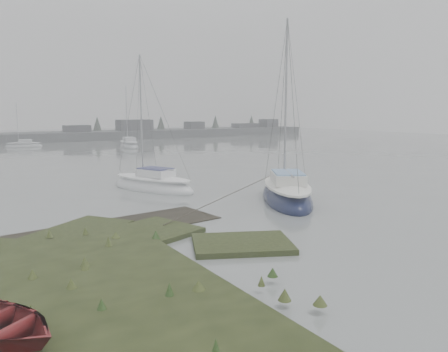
# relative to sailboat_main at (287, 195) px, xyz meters

# --- Properties ---
(ground) EXTENTS (160.00, 160.00, 0.00)m
(ground) POSITION_rel_sailboat_main_xyz_m (-7.20, 25.11, -0.33)
(ground) COLOR slate
(ground) RESTS_ON ground
(far_shoreline) EXTENTS (60.00, 8.00, 4.15)m
(far_shoreline) POSITION_rel_sailboat_main_xyz_m (19.65, 57.01, 0.52)
(far_shoreline) COLOR #4C4F51
(far_shoreline) RESTS_ON ground
(sailboat_main) EXTENTS (6.01, 7.66, 10.56)m
(sailboat_main) POSITION_rel_sailboat_main_xyz_m (0.00, 0.00, 0.00)
(sailboat_main) COLOR #0F1533
(sailboat_main) RESTS_ON ground
(sailboat_white) EXTENTS (4.43, 6.59, 8.88)m
(sailboat_white) POSITION_rel_sailboat_main_xyz_m (-4.84, 7.03, -0.05)
(sailboat_white) COLOR silver
(sailboat_white) RESTS_ON ground
(sailboat_far_b) EXTENTS (2.88, 6.48, 8.84)m
(sailboat_far_b) POSITION_rel_sailboat_main_xyz_m (5.18, 38.35, -0.05)
(sailboat_far_b) COLOR #B0B5B9
(sailboat_far_b) RESTS_ON ground
(sailboat_far_c) EXTENTS (4.86, 2.66, 6.52)m
(sailboat_far_c) POSITION_rel_sailboat_main_xyz_m (-6.70, 46.36, -0.13)
(sailboat_far_c) COLOR #A1A6AB
(sailboat_far_c) RESTS_ON ground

